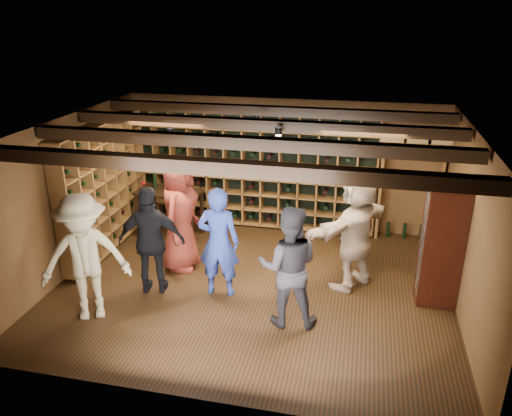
% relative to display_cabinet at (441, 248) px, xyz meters
% --- Properties ---
extents(ground, '(6.00, 6.00, 0.00)m').
position_rel_display_cabinet_xyz_m(ground, '(-2.71, -0.20, -0.86)').
color(ground, black).
rests_on(ground, ground).
extents(room_shell, '(6.00, 6.00, 6.00)m').
position_rel_display_cabinet_xyz_m(room_shell, '(-2.71, -0.15, 1.56)').
color(room_shell, brown).
rests_on(room_shell, ground).
extents(wine_rack_back, '(4.65, 0.30, 2.20)m').
position_rel_display_cabinet_xyz_m(wine_rack_back, '(-3.24, 2.13, 0.29)').
color(wine_rack_back, brown).
rests_on(wine_rack_back, ground).
extents(wine_rack_left, '(0.30, 2.65, 2.20)m').
position_rel_display_cabinet_xyz_m(wine_rack_left, '(-5.54, 0.62, 0.29)').
color(wine_rack_left, brown).
rests_on(wine_rack_left, ground).
extents(crate_shelf, '(1.20, 0.32, 2.07)m').
position_rel_display_cabinet_xyz_m(crate_shelf, '(-0.31, 2.12, 0.71)').
color(crate_shelf, brown).
rests_on(crate_shelf, ground).
extents(display_cabinet, '(0.55, 0.50, 1.75)m').
position_rel_display_cabinet_xyz_m(display_cabinet, '(0.00, 0.00, 0.00)').
color(display_cabinet, black).
rests_on(display_cabinet, ground).
extents(man_blue_shirt, '(0.64, 0.44, 1.69)m').
position_rel_display_cabinet_xyz_m(man_blue_shirt, '(-3.16, -0.49, -0.01)').
color(man_blue_shirt, navy).
rests_on(man_blue_shirt, ground).
extents(man_grey_suit, '(0.90, 0.75, 1.71)m').
position_rel_display_cabinet_xyz_m(man_grey_suit, '(-2.04, -1.01, -0.00)').
color(man_grey_suit, '#232227').
rests_on(man_grey_suit, ground).
extents(guest_red_floral, '(0.63, 0.96, 1.93)m').
position_rel_display_cabinet_xyz_m(guest_red_floral, '(-4.01, 0.19, 0.11)').
color(guest_red_floral, maroon).
rests_on(guest_red_floral, ground).
extents(guest_woman_black, '(1.04, 0.59, 1.68)m').
position_rel_display_cabinet_xyz_m(guest_woman_black, '(-4.14, -0.64, -0.02)').
color(guest_woman_black, black).
rests_on(guest_woman_black, ground).
extents(guest_khaki, '(1.36, 1.15, 1.83)m').
position_rel_display_cabinet_xyz_m(guest_khaki, '(-4.74, -1.46, 0.06)').
color(guest_khaki, gray).
rests_on(guest_khaki, ground).
extents(guest_beige, '(1.49, 1.76, 1.90)m').
position_rel_display_cabinet_xyz_m(guest_beige, '(-1.21, 0.19, 0.10)').
color(guest_beige, tan).
rests_on(guest_beige, ground).
extents(tasting_table, '(1.23, 0.69, 1.17)m').
position_rel_display_cabinet_xyz_m(tasting_table, '(-4.66, 1.33, -0.07)').
color(tasting_table, black).
rests_on(tasting_table, ground).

